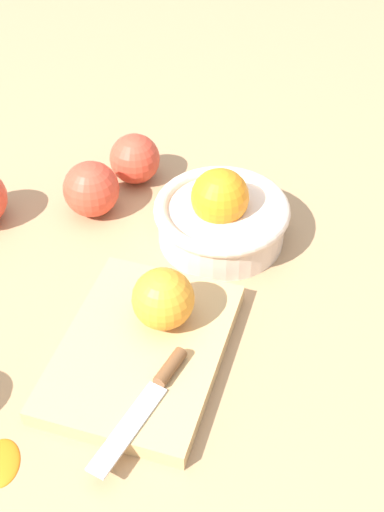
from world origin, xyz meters
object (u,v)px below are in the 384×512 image
at_px(orange_on_board, 163,299).
at_px(apple_mid_left_2, 91,189).
at_px(cutting_board, 142,350).
at_px(knife, 153,392).
at_px(bowl, 221,216).
at_px(apple_mid_left, 135,159).

height_order(orange_on_board, apple_mid_left_2, orange_on_board).
bearing_deg(orange_on_board, apple_mid_left_2, -145.71).
height_order(cutting_board, knife, knife).
bearing_deg(cutting_board, knife, 21.62).
xyz_separation_m(knife, apple_mid_left_2, (-0.29, -0.14, 0.01)).
bearing_deg(cutting_board, bowl, 163.87).
height_order(cutting_board, apple_mid_left_2, apple_mid_left_2).
bearing_deg(knife, apple_mid_left_2, -154.50).
bearing_deg(orange_on_board, bowl, 165.84).
relative_size(cutting_board, apple_mid_left, 3.32).
bearing_deg(apple_mid_left, apple_mid_left_2, -27.82).
relative_size(bowl, knife, 1.12).
xyz_separation_m(bowl, knife, (0.26, -0.03, -0.01)).
distance_m(knife, apple_mid_left_2, 0.32).
xyz_separation_m(bowl, cutting_board, (0.20, -0.06, -0.03)).
bearing_deg(bowl, knife, -7.45).
height_order(cutting_board, apple_mid_left, apple_mid_left).
relative_size(bowl, apple_mid_left_2, 2.30).
bearing_deg(apple_mid_left_2, bowl, 81.14).
bearing_deg(bowl, apple_mid_left_2, -98.86).
xyz_separation_m(bowl, apple_mid_left_2, (-0.03, -0.17, 0.00)).
bearing_deg(orange_on_board, cutting_board, -24.40).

